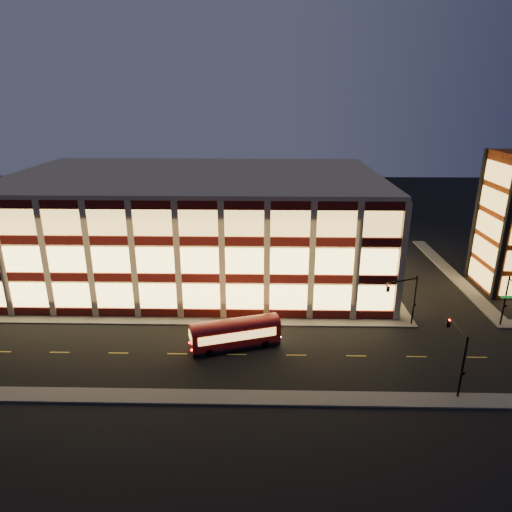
{
  "coord_description": "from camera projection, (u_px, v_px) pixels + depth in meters",
  "views": [
    {
      "loc": [
        6.84,
        -45.87,
        24.66
      ],
      "look_at": [
        5.65,
        8.0,
        5.59
      ],
      "focal_mm": 32.0,
      "sensor_mm": 36.0,
      "label": 1
    }
  ],
  "objects": [
    {
      "name": "office_building",
      "position": [
        198.0,
        224.0,
        65.18
      ],
      "size": [
        50.45,
        30.45,
        14.5
      ],
      "color": "tan",
      "rests_on": "ground"
    },
    {
      "name": "sidewalk_tower_west",
      "position": [
        450.0,
        272.0,
        66.89
      ],
      "size": [
        2.0,
        30.0,
        0.15
      ],
      "primitive_type": "cube",
      "color": "#514F4C",
      "rests_on": "ground"
    },
    {
      "name": "traffic_signal_far",
      "position": [
        405.0,
        293.0,
        49.99
      ],
      "size": [
        3.79,
        1.87,
        6.0
      ],
      "color": "black",
      "rests_on": "ground"
    },
    {
      "name": "sidewalk_near",
      "position": [
        185.0,
        397.0,
        39.32
      ],
      "size": [
        100.0,
        2.0,
        0.15
      ],
      "primitive_type": "cube",
      "color": "#514F4C",
      "rests_on": "ground"
    },
    {
      "name": "trolley_bus",
      "position": [
        235.0,
        332.0,
        46.71
      ],
      "size": [
        9.41,
        4.96,
        3.1
      ],
      "rotation": [
        0.0,
        0.0,
        0.31
      ],
      "color": "#8F0708",
      "rests_on": "ground"
    },
    {
      "name": "sidewalk_office_south",
      "position": [
        180.0,
        321.0,
        52.58
      ],
      "size": [
        54.0,
        2.0,
        0.15
      ],
      "primitive_type": "cube",
      "color": "#514F4C",
      "rests_on": "ground"
    },
    {
      "name": "ground",
      "position": [
        205.0,
        326.0,
        51.6
      ],
      "size": [
        200.0,
        200.0,
        0.0
      ],
      "primitive_type": "plane",
      "color": "black",
      "rests_on": "ground"
    },
    {
      "name": "traffic_signal_near",
      "position": [
        458.0,
        347.0,
        39.33
      ],
      "size": [
        0.32,
        4.45,
        6.0
      ],
      "color": "black",
      "rests_on": "ground"
    },
    {
      "name": "sidewalk_office_east",
      "position": [
        375.0,
        272.0,
        67.12
      ],
      "size": [
        2.0,
        30.0,
        0.15
      ],
      "primitive_type": "cube",
      "color": "#514F4C",
      "rests_on": "ground"
    }
  ]
}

